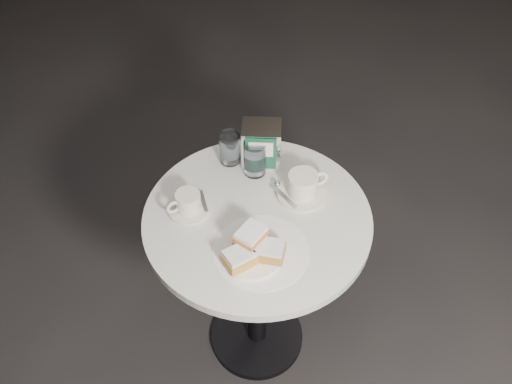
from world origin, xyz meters
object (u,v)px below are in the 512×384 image
(beignet_plate, at_px, (253,250))
(coffee_cup_right, at_px, (303,186))
(water_glass_right, at_px, (255,159))
(cafe_table, at_px, (257,255))
(coffee_cup_left, at_px, (188,203))
(napkin_dispenser, at_px, (261,144))
(water_glass_left, at_px, (230,148))

(beignet_plate, xyz_separation_m, coffee_cup_right, (0.20, 0.21, 0.00))
(coffee_cup_right, xyz_separation_m, water_glass_right, (-0.13, 0.13, 0.02))
(water_glass_right, bearing_deg, beignet_plate, -102.12)
(beignet_plate, bearing_deg, cafe_table, 73.96)
(cafe_table, height_order, water_glass_right, water_glass_right)
(coffee_cup_right, bearing_deg, cafe_table, -170.13)
(coffee_cup_left, relative_size, coffee_cup_right, 0.89)
(coffee_cup_left, bearing_deg, napkin_dispenser, 14.38)
(beignet_plate, height_order, water_glass_left, water_glass_left)
(coffee_cup_left, xyz_separation_m, napkin_dispenser, (0.26, 0.17, 0.04))
(cafe_table, relative_size, water_glass_right, 6.36)
(napkin_dispenser, bearing_deg, coffee_cup_left, -132.91)
(napkin_dispenser, bearing_deg, water_glass_right, -109.78)
(beignet_plate, relative_size, water_glass_right, 1.64)
(coffee_cup_right, bearing_deg, coffee_cup_left, 168.01)
(beignet_plate, relative_size, coffee_cup_right, 1.02)
(water_glass_right, relative_size, napkin_dispenser, 0.80)
(water_glass_left, relative_size, napkin_dispenser, 0.76)
(beignet_plate, height_order, napkin_dispenser, napkin_dispenser)
(coffee_cup_left, height_order, water_glass_right, water_glass_right)
(cafe_table, relative_size, coffee_cup_right, 3.98)
(coffee_cup_left, height_order, water_glass_left, water_glass_left)
(cafe_table, xyz_separation_m, water_glass_left, (-0.04, 0.26, 0.25))
(water_glass_left, bearing_deg, cafe_table, -81.15)
(coffee_cup_right, relative_size, water_glass_right, 1.60)
(coffee_cup_left, xyz_separation_m, water_glass_left, (0.16, 0.19, 0.02))
(water_glass_right, bearing_deg, cafe_table, -98.94)
(coffee_cup_right, height_order, water_glass_right, water_glass_right)
(coffee_cup_right, height_order, napkin_dispenser, napkin_dispenser)
(napkin_dispenser, bearing_deg, coffee_cup_right, -47.41)
(coffee_cup_right, xyz_separation_m, napkin_dispenser, (-0.10, 0.18, 0.04))
(water_glass_left, bearing_deg, water_glass_right, -44.37)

